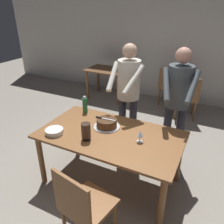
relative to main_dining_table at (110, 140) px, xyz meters
The scene contains 15 objects.
ground_plane 0.65m from the main_dining_table, ahead, with size 14.00×14.00×0.00m, color gray.
back_wall 3.41m from the main_dining_table, 90.00° to the left, with size 10.00×0.12×2.70m, color silver.
main_dining_table is the anchor object (origin of this frame).
cake_on_platter 0.23m from the main_dining_table, 132.66° to the left, with size 0.34×0.34×0.11m.
cake_knife 0.31m from the main_dining_table, 147.23° to the left, with size 0.27×0.04×0.02m.
plate_stack 0.70m from the main_dining_table, 153.67° to the right, with size 0.22×0.22×0.06m.
wine_glass_near 0.43m from the main_dining_table, ahead, with size 0.08×0.08×0.14m.
water_bottle 0.74m from the main_dining_table, 148.45° to the left, with size 0.07×0.07×0.25m.
hurricane_lamp 0.37m from the main_dining_table, 129.21° to the right, with size 0.11×0.11×0.21m.
person_cutting_cake 0.82m from the main_dining_table, 95.95° to the left, with size 0.47×0.56×1.72m.
person_standing_beside 1.05m from the main_dining_table, 49.79° to the left, with size 0.46×0.57×1.72m.
chair_near_side 0.90m from the main_dining_table, 79.73° to the right, with size 0.51×0.51×0.90m.
background_table 3.01m from the main_dining_table, 118.54° to the left, with size 1.00×0.70×0.74m.
background_chair_0 2.42m from the main_dining_table, 77.38° to the left, with size 0.53×0.53×0.90m.
background_chair_1 2.87m from the main_dining_table, 88.95° to the left, with size 0.44×0.44×0.90m.
Camera 1 is at (1.08, -2.09, 2.19)m, focal length 35.96 mm.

